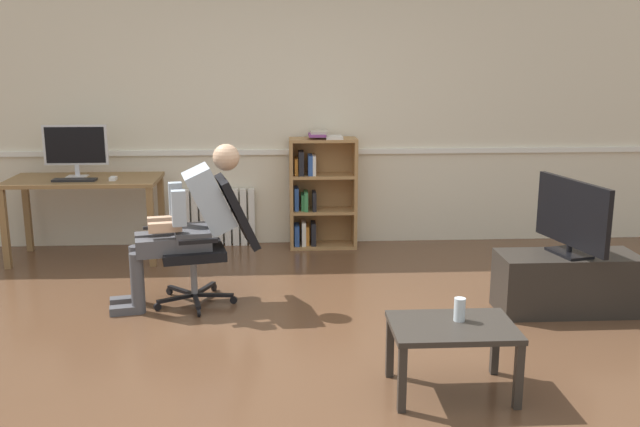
{
  "coord_description": "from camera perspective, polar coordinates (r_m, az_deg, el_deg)",
  "views": [
    {
      "loc": [
        -0.14,
        -4.31,
        1.9
      ],
      "look_at": [
        0.15,
        0.85,
        0.7
      ],
      "focal_mm": 39.84,
      "sensor_mm": 36.0,
      "label": 1
    }
  ],
  "objects": [
    {
      "name": "ground_plane",
      "position": [
        4.71,
        -1.26,
        -10.7
      ],
      "size": [
        18.0,
        18.0,
        0.0
      ],
      "primitive_type": "plane",
      "color": "brown"
    },
    {
      "name": "back_wall",
      "position": [
        6.99,
        -2.09,
        8.52
      ],
      "size": [
        12.0,
        0.13,
        2.7
      ],
      "color": "beige",
      "rests_on": "ground_plane"
    },
    {
      "name": "computer_desk",
      "position": [
        6.82,
        -18.38,
        1.87
      ],
      "size": [
        1.35,
        0.66,
        0.76
      ],
      "color": "olive",
      "rests_on": "ground_plane"
    },
    {
      "name": "imac_monitor",
      "position": [
        6.85,
        -19.04,
        5.08
      ],
      "size": [
        0.58,
        0.14,
        0.48
      ],
      "color": "silver",
      "rests_on": "computer_desk"
    },
    {
      "name": "keyboard",
      "position": [
        6.68,
        -19.12,
        2.56
      ],
      "size": [
        0.38,
        0.12,
        0.02
      ],
      "primitive_type": "cube",
      "color": "black",
      "rests_on": "computer_desk"
    },
    {
      "name": "computer_mouse",
      "position": [
        6.61,
        -16.28,
        2.72
      ],
      "size": [
        0.06,
        0.1,
        0.03
      ],
      "primitive_type": "cube",
      "color": "white",
      "rests_on": "computer_desk"
    },
    {
      "name": "bookshelf",
      "position": [
        6.9,
        -0.15,
        1.68
      ],
      "size": [
        0.65,
        0.29,
        1.14
      ],
      "color": "#AD7F4C",
      "rests_on": "ground_plane"
    },
    {
      "name": "radiator",
      "position": [
        7.07,
        -8.39,
        -0.31
      ],
      "size": [
        0.77,
        0.08,
        0.56
      ],
      "color": "white",
      "rests_on": "ground_plane"
    },
    {
      "name": "office_chair",
      "position": [
        5.43,
        -8.59,
        -1.77
      ],
      "size": [
        0.81,
        0.64,
        0.97
      ],
      "rotation": [
        0.0,
        0.0,
        -1.36
      ],
      "color": "black",
      "rests_on": "ground_plane"
    },
    {
      "name": "person_seated",
      "position": [
        5.38,
        -10.56,
        -0.58
      ],
      "size": [
        1.01,
        0.51,
        1.22
      ],
      "rotation": [
        0.0,
        0.0,
        -1.36
      ],
      "color": "#4C4C51",
      "rests_on": "ground_plane"
    },
    {
      "name": "tv_stand",
      "position": [
        5.56,
        19.19,
        -5.29
      ],
      "size": [
        1.01,
        0.41,
        0.44
      ],
      "color": "#2D2823",
      "rests_on": "ground_plane"
    },
    {
      "name": "tv_screen",
      "position": [
        5.42,
        19.6,
        -0.19
      ],
      "size": [
        0.27,
        0.79,
        0.55
      ],
      "rotation": [
        0.0,
        0.0,
        1.81
      ],
      "color": "black",
      "rests_on": "tv_stand"
    },
    {
      "name": "coffee_table",
      "position": [
        4.08,
        10.59,
        -9.52
      ],
      "size": [
        0.69,
        0.49,
        0.41
      ],
      "color": "#332D28",
      "rests_on": "ground_plane"
    },
    {
      "name": "drinking_glass",
      "position": [
        4.1,
        11.15,
        -7.57
      ],
      "size": [
        0.06,
        0.06,
        0.13
      ],
      "primitive_type": "cylinder",
      "color": "silver",
      "rests_on": "coffee_table"
    }
  ]
}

